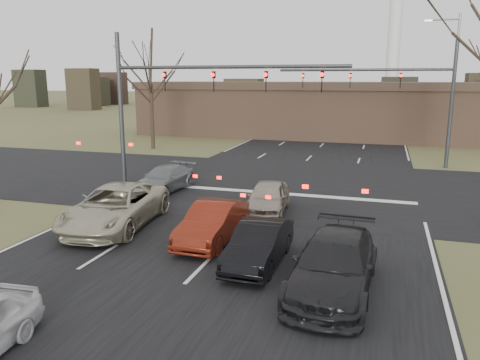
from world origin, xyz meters
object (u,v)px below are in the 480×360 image
object	(u,v)px
mast_arm_far	(405,89)
car_silver_ahead	(268,198)
streetlight_right_far	(451,79)
car_silver_suv	(115,207)
car_red_ahead	(213,223)
mast_arm_near	(176,90)
car_charcoal_sedan	(334,265)
car_black_hatch	(259,244)
car_grey_ahead	(165,179)
building	(353,110)

from	to	relation	value
mast_arm_far	car_silver_ahead	distance (m)	15.28
streetlight_right_far	car_silver_suv	bearing A→B (deg)	-123.64
streetlight_right_far	car_silver_ahead	xyz separation A→B (m)	(-8.82, -17.51, -4.90)
car_silver_suv	car_red_ahead	xyz separation A→B (m)	(4.18, -0.45, -0.11)
mast_arm_near	car_red_ahead	xyz separation A→B (m)	(4.73, -7.49, -4.38)
car_silver_suv	car_silver_ahead	distance (m)	6.27
mast_arm_far	car_red_ahead	world-z (taller)	mast_arm_far
mast_arm_near	car_charcoal_sedan	bearing A→B (deg)	-47.93
car_black_hatch	car_silver_ahead	distance (m)	5.61
mast_arm_far	car_red_ahead	distance (m)	19.22
mast_arm_near	car_silver_ahead	bearing A→B (deg)	-31.49
car_grey_ahead	car_red_ahead	xyz separation A→B (m)	(5.02, -6.42, 0.06)
car_grey_ahead	car_silver_suv	bearing A→B (deg)	-76.73
mast_arm_near	mast_arm_far	distance (m)	15.17
car_charcoal_sedan	car_silver_ahead	bearing A→B (deg)	120.01
mast_arm_near	car_grey_ahead	world-z (taller)	mast_arm_near
mast_arm_near	car_charcoal_sedan	distance (m)	14.44
car_black_hatch	car_silver_ahead	bearing A→B (deg)	102.14
streetlight_right_far	car_silver_ahead	size ratio (longest dim) A/B	2.48
mast_arm_near	car_charcoal_sedan	xyz separation A→B (m)	(9.23, -10.22, -4.33)
car_black_hatch	car_red_ahead	xyz separation A→B (m)	(-2.09, 1.52, 0.04)
streetlight_right_far	car_grey_ahead	world-z (taller)	streetlight_right_far
mast_arm_near	car_black_hatch	world-z (taller)	mast_arm_near
building	mast_arm_far	distance (m)	15.75
mast_arm_near	streetlight_right_far	distance (m)	20.20
mast_arm_far	car_red_ahead	bearing A→B (deg)	-110.91
mast_arm_near	car_charcoal_sedan	size ratio (longest dim) A/B	2.37
car_charcoal_sedan	car_silver_ahead	xyz separation A→B (m)	(-3.50, 6.71, -0.05)
car_charcoal_sedan	car_grey_ahead	bearing A→B (deg)	138.60
car_silver_suv	car_grey_ahead	xyz separation A→B (m)	(-0.84, 5.97, -0.17)
streetlight_right_far	car_silver_suv	xyz separation A→B (m)	(-14.00, -21.04, -4.79)
mast_arm_far	streetlight_right_far	distance (m)	5.12
streetlight_right_far	car_black_hatch	size ratio (longest dim) A/B	2.55
streetlight_right_far	car_silver_suv	world-z (taller)	streetlight_right_far
car_black_hatch	mast_arm_far	bearing A→B (deg)	77.36
streetlight_right_far	car_black_hatch	xyz separation A→B (m)	(-7.73, -23.01, -4.94)
building	mast_arm_far	bearing A→B (deg)	-74.42
mast_arm_far	car_black_hatch	xyz separation A→B (m)	(-4.60, -19.01, -4.37)
car_red_ahead	car_silver_ahead	distance (m)	4.10
mast_arm_near	car_grey_ahead	bearing A→B (deg)	-105.02
car_charcoal_sedan	mast_arm_near	bearing A→B (deg)	134.55
car_silver_suv	car_silver_ahead	size ratio (longest dim) A/B	1.42
car_silver_ahead	car_silver_suv	bearing A→B (deg)	-150.69
mast_arm_far	car_silver_suv	distance (m)	20.65
mast_arm_far	car_black_hatch	distance (m)	20.04
car_silver_suv	car_black_hatch	xyz separation A→B (m)	(6.27, -1.97, -0.15)
mast_arm_near	car_red_ahead	bearing A→B (deg)	-57.73
car_charcoal_sedan	car_red_ahead	xyz separation A→B (m)	(-4.50, 2.73, -0.05)
car_black_hatch	streetlight_right_far	bearing A→B (deg)	72.37
mast_arm_near	car_red_ahead	world-z (taller)	mast_arm_near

